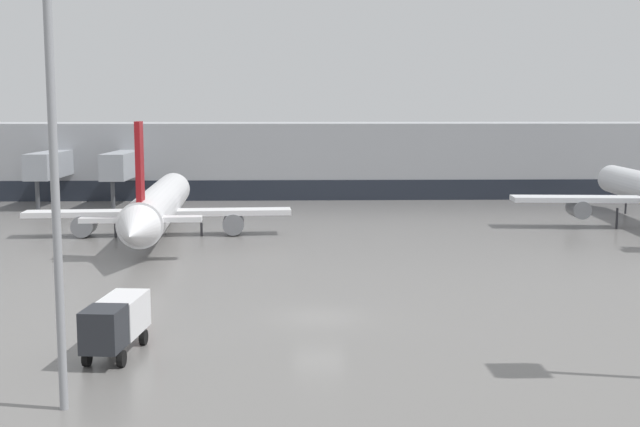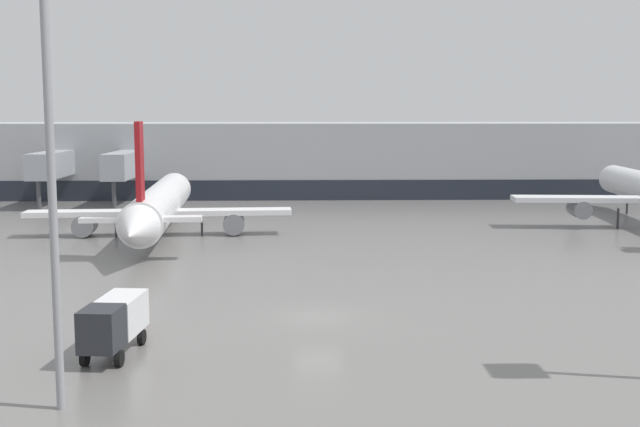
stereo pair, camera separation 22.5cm
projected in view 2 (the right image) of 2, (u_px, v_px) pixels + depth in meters
The scene contains 4 objects.
ground_plane at pixel (318, 317), 41.03m from camera, with size 320.00×320.00×0.00m, color slate.
terminal_building at pixel (304, 158), 101.82m from camera, with size 160.00×26.70×9.00m.
parked_jet_0 at pixel (159, 205), 67.61m from camera, with size 22.34×34.94×9.78m.
service_truck_0 at pixel (114, 321), 34.61m from camera, with size 2.11×5.21×2.44m.
Camera 2 is at (-1.04, -40.00, 10.51)m, focal length 45.00 mm.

